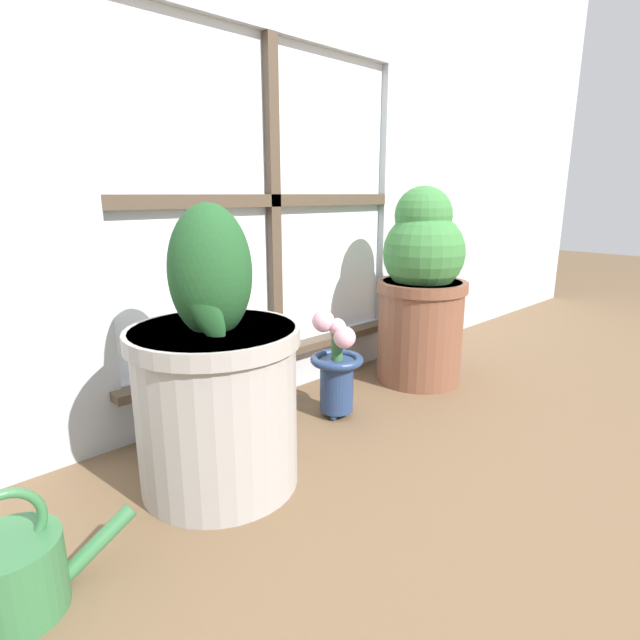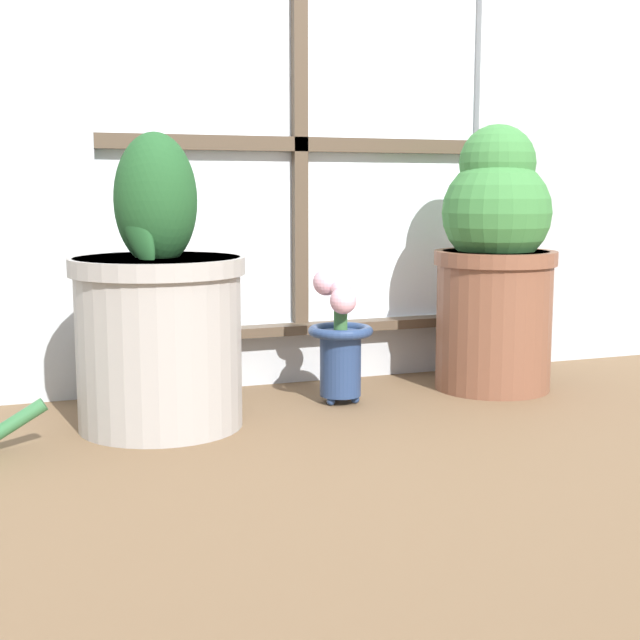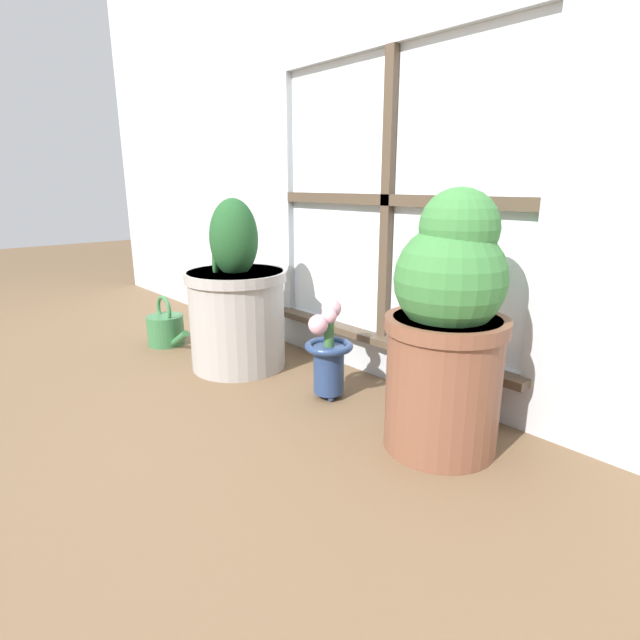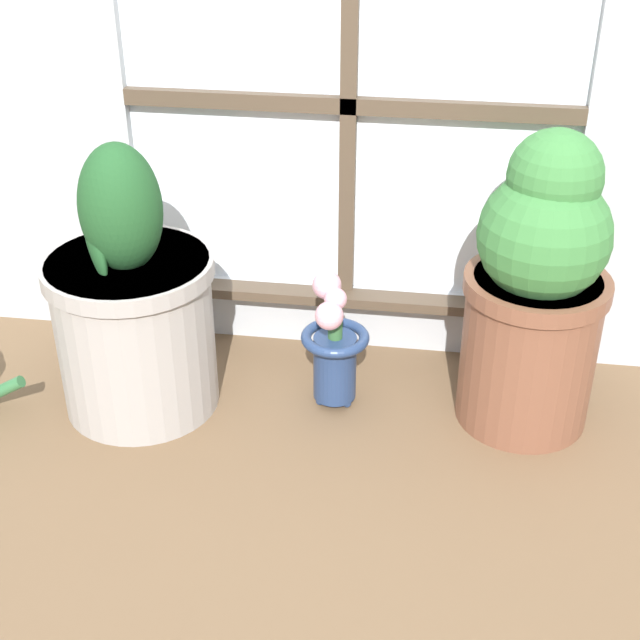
{
  "view_description": "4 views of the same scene",
  "coord_description": "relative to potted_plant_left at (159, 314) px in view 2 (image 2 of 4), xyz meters",
  "views": [
    {
      "loc": [
        -0.96,
        -0.61,
        0.63
      ],
      "look_at": [
        -0.04,
        0.34,
        0.29
      ],
      "focal_mm": 28.0,
      "sensor_mm": 36.0,
      "label": 1
    },
    {
      "loc": [
        -0.75,
        -1.57,
        0.5
      ],
      "look_at": [
        -0.04,
        0.33,
        0.2
      ],
      "focal_mm": 50.0,
      "sensor_mm": 36.0,
      "label": 2
    },
    {
      "loc": [
        1.1,
        -0.67,
        0.66
      ],
      "look_at": [
        -0.0,
        0.29,
        0.26
      ],
      "focal_mm": 28.0,
      "sensor_mm": 36.0,
      "label": 3
    },
    {
      "loc": [
        0.22,
        -1.32,
        1.19
      ],
      "look_at": [
        -0.03,
        0.34,
        0.2
      ],
      "focal_mm": 50.0,
      "sensor_mm": 36.0,
      "label": 4
    }
  ],
  "objects": [
    {
      "name": "potted_plant_left",
      "position": [
        0.0,
        0.0,
        0.0
      ],
      "size": [
        0.36,
        0.36,
        0.61
      ],
      "color": "#9E9993",
      "rests_on": "ground_plane"
    },
    {
      "name": "ground_plane",
      "position": [
        0.42,
        -0.26,
        -0.24
      ],
      "size": [
        10.0,
        10.0,
        0.0
      ],
      "primitive_type": "plane",
      "color": "brown"
    },
    {
      "name": "potted_plant_right",
      "position": [
        0.85,
        0.07,
        0.08
      ],
      "size": [
        0.3,
        0.3,
        0.65
      ],
      "color": "brown",
      "rests_on": "ground_plane"
    },
    {
      "name": "flower_vase",
      "position": [
        0.43,
        0.06,
        -0.09
      ],
      "size": [
        0.15,
        0.15,
        0.31
      ],
      "color": "navy",
      "rests_on": "ground_plane"
    }
  ]
}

